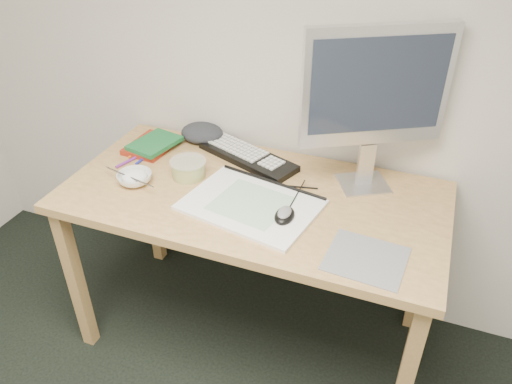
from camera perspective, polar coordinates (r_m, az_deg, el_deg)
desk at (r=1.88m, az=-0.40°, el=-2.23°), size 1.40×0.70×0.75m
mousepad at (r=1.58m, az=12.45°, el=-7.44°), size 0.25×0.23×0.00m
sketchpad at (r=1.76m, az=-0.59°, el=-1.47°), size 0.51×0.40×0.01m
keyboard at (r=2.04m, az=-0.96°, el=4.06°), size 0.46×0.29×0.03m
monitor at (r=1.75m, az=13.54°, el=11.12°), size 0.46×0.28×0.60m
mouse at (r=1.68m, az=3.29°, el=-2.38°), size 0.07×0.11×0.04m
rice_bowl at (r=1.94m, az=-13.70°, el=1.53°), size 0.14×0.14×0.04m
chopsticks at (r=1.90m, az=-14.31°, el=1.69°), size 0.24×0.07×0.02m
fruit_tub at (r=1.93m, az=-7.73°, el=2.68°), size 0.17×0.17×0.07m
book_red at (r=2.17m, az=-11.86°, el=5.23°), size 0.18×0.23×0.02m
book_green at (r=2.14m, az=-11.50°, el=5.50°), size 0.19×0.23×0.02m
cloth_lump at (r=2.19m, az=-6.17°, el=6.72°), size 0.18×0.16×0.07m
pencil_pink at (r=1.87m, az=0.80°, el=0.65°), size 0.16×0.01×0.01m
pencil_tan at (r=1.87m, az=-0.42°, el=0.77°), size 0.11×0.14×0.01m
pencil_black at (r=1.87m, az=4.52°, el=0.62°), size 0.17×0.04×0.01m
marker_blue at (r=2.10m, az=-12.58°, el=3.89°), size 0.02×0.12×0.01m
marker_orange at (r=2.14m, az=-13.23°, el=4.50°), size 0.04×0.12×0.01m
marker_purple at (r=2.09m, az=-14.31°, el=3.48°), size 0.05×0.13×0.01m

